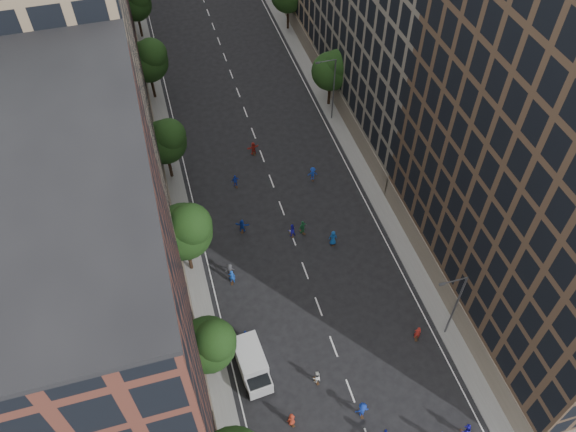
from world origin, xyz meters
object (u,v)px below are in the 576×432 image
object	(u,v)px
skater_2	(466,430)
streetlamp_near	(455,303)
cargo_van	(252,364)
streetlamp_far	(332,86)

from	to	relation	value
skater_2	streetlamp_near	bearing A→B (deg)	-110.87
streetlamp_near	cargo_van	size ratio (longest dim) A/B	1.71
streetlamp_near	skater_2	size ratio (longest dim) A/B	5.03
streetlamp_near	streetlamp_far	size ratio (longest dim) A/B	1.00
streetlamp_far	streetlamp_near	bearing A→B (deg)	-90.00
streetlamp_far	skater_2	world-z (taller)	streetlamp_far
streetlamp_near	cargo_van	bearing A→B (deg)	176.43
streetlamp_far	cargo_van	bearing A→B (deg)	-119.70
streetlamp_near	skater_2	xyz separation A→B (m)	(-2.61, -9.16, -4.27)
streetlamp_near	streetlamp_far	bearing A→B (deg)	90.00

